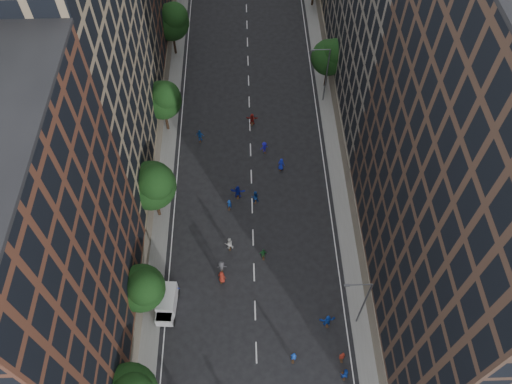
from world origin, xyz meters
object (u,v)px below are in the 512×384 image
skater_1 (293,357)px  skater_2 (344,374)px  streetlamp_far (325,73)px  cargo_van (167,303)px  streetlamp_near (362,302)px

skater_1 → skater_2: (4.83, -1.79, 0.03)m
streetlamp_far → cargo_van: streetlamp_far is taller
streetlamp_near → streetlamp_far: bearing=90.0°
streetlamp_far → streetlamp_near: bearing=-90.0°
streetlamp_near → streetlamp_far: size_ratio=1.00×
skater_1 → skater_2: size_ratio=0.96×
streetlamp_far → skater_2: (-1.87, -38.58, -4.27)m
streetlamp_near → cargo_van: size_ratio=2.08×
streetlamp_near → skater_1: size_ratio=5.25×
skater_1 → streetlamp_near: bearing=-143.2°
skater_2 → streetlamp_near: bearing=-113.5°
cargo_van → streetlamp_near: bearing=-2.0°
cargo_van → skater_1: bearing=-20.3°
skater_1 → skater_2: bearing=167.0°
streetlamp_near → skater_1: bearing=-150.5°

